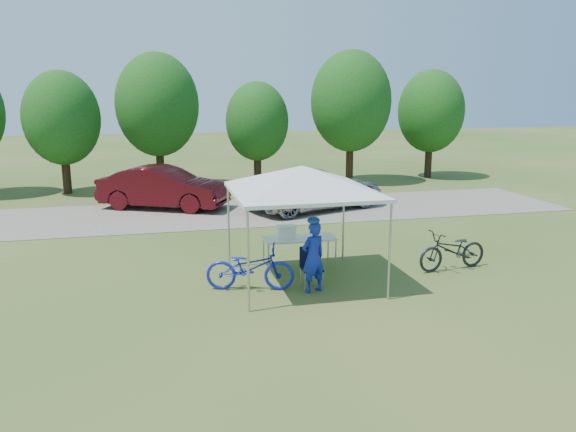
% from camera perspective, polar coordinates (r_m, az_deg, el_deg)
% --- Properties ---
extents(ground, '(100.00, 100.00, 0.00)m').
position_cam_1_polar(ground, '(13.17, 1.44, -6.72)').
color(ground, '#2D5119').
rests_on(ground, ground).
extents(gravel_strip, '(24.00, 5.00, 0.02)m').
position_cam_1_polar(gravel_strip, '(20.73, -4.17, 0.42)').
color(gravel_strip, gray).
rests_on(gravel_strip, ground).
extents(canopy, '(4.53, 4.53, 3.00)m').
position_cam_1_polar(canopy, '(12.55, 1.51, 4.79)').
color(canopy, '#A5A5AA').
rests_on(canopy, ground).
extents(treeline, '(24.89, 4.28, 6.30)m').
position_cam_1_polar(treeline, '(26.24, -7.09, 10.66)').
color(treeline, '#382314').
rests_on(treeline, ground).
extents(folding_table, '(1.82, 0.76, 0.75)m').
position_cam_1_polar(folding_table, '(14.13, 1.17, -2.38)').
color(folding_table, white).
rests_on(folding_table, ground).
extents(folding_chair, '(0.46, 0.48, 0.90)m').
position_cam_1_polar(folding_chair, '(12.79, 2.31, -4.81)').
color(folding_chair, black).
rests_on(folding_chair, ground).
extents(cooler, '(0.46, 0.31, 0.33)m').
position_cam_1_polar(cooler, '(14.00, -0.17, -1.63)').
color(cooler, white).
rests_on(cooler, folding_table).
extents(ice_cream_cup, '(0.08, 0.08, 0.06)m').
position_cam_1_polar(ice_cream_cup, '(14.17, 2.86, -2.04)').
color(ice_cream_cup, '#D0EC37').
rests_on(ice_cream_cup, folding_table).
extents(cyclist, '(0.67, 0.56, 1.59)m').
position_cam_1_polar(cyclist, '(12.33, 2.57, -4.20)').
color(cyclist, '#1428A3').
rests_on(cyclist, ground).
extents(bike_blue, '(2.07, 1.16, 1.03)m').
position_cam_1_polar(bike_blue, '(12.55, -3.88, -5.24)').
color(bike_blue, '#1622C1').
rests_on(bike_blue, ground).
extents(bike_dark, '(1.99, 0.95, 1.01)m').
position_cam_1_polar(bike_dark, '(14.50, 16.42, -3.34)').
color(bike_dark, black).
rests_on(bike_dark, ground).
extents(minivan, '(6.03, 4.26, 1.53)m').
position_cam_1_polar(minivan, '(21.22, 2.69, 2.85)').
color(minivan, '#A4A4A0').
rests_on(minivan, gravel_strip).
extents(sedan, '(5.06, 3.60, 1.59)m').
position_cam_1_polar(sedan, '(21.64, -12.54, 2.84)').
color(sedan, '#440B11').
rests_on(sedan, gravel_strip).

